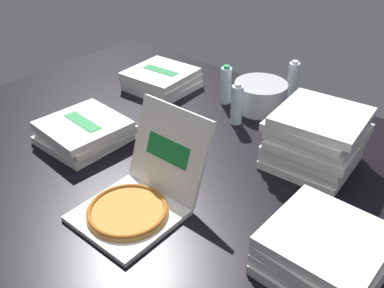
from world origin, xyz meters
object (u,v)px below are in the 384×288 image
pizza_stack_center_far (316,139)px  water_bottle_2 (293,80)px  pizza_stack_right_near (161,79)px  water_bottle_0 (226,85)px  ice_bucket (260,96)px  pizza_stack_center_near (325,252)px  pizza_stack_left_far (84,131)px  water_bottle_1 (237,104)px  open_pizza_box (139,195)px

pizza_stack_center_far → water_bottle_2: 0.74m
pizza_stack_right_near → water_bottle_0: bearing=13.2°
ice_bucket → water_bottle_0: (-0.20, -0.08, 0.04)m
pizza_stack_center_near → pizza_stack_center_far: 0.68m
pizza_stack_left_far → pizza_stack_center_far: pizza_stack_center_far is taller
pizza_stack_center_near → pizza_stack_center_far: pizza_stack_center_far is taller
pizza_stack_center_far → ice_bucket: pizza_stack_center_far is taller
ice_bucket → water_bottle_2: 0.27m
water_bottle_1 → water_bottle_2: 0.50m
pizza_stack_center_near → water_bottle_0: 1.35m
open_pizza_box → pizza_stack_center_far: (0.41, 0.78, 0.07)m
pizza_stack_center_far → water_bottle_2: (-0.44, 0.59, -0.03)m
water_bottle_1 → ice_bucket: bearing=89.3°
open_pizza_box → pizza_stack_center_near: open_pizza_box is taller
pizza_stack_center_near → water_bottle_1: 1.09m
pizza_stack_left_far → ice_bucket: size_ratio=1.34×
ice_bucket → water_bottle_1: (-0.00, -0.24, 0.04)m
pizza_stack_center_far → water_bottle_1: (-0.52, 0.09, -0.03)m
pizza_stack_left_far → water_bottle_2: (0.58, 1.18, 0.06)m
pizza_stack_center_near → water_bottle_0: bearing=141.5°
pizza_stack_left_far → pizza_stack_right_near: (-0.15, 0.75, 0.00)m
pizza_stack_right_near → water_bottle_2: bearing=31.1°
pizza_stack_right_near → water_bottle_2: water_bottle_2 is taller
pizza_stack_left_far → pizza_stack_right_near: same height
pizza_stack_center_near → ice_bucket: size_ratio=1.32×
pizza_stack_left_far → ice_bucket: ice_bucket is taller
pizza_stack_left_far → water_bottle_0: water_bottle_0 is taller
water_bottle_2 → pizza_stack_right_near: bearing=-148.9°
pizza_stack_left_far → water_bottle_1: 0.85m
pizza_stack_center_near → water_bottle_2: 1.41m
pizza_stack_left_far → water_bottle_1: (0.50, 0.68, 0.06)m
open_pizza_box → water_bottle_1: size_ratio=2.17×
water_bottle_2 → water_bottle_0: bearing=-129.8°
open_pizza_box → water_bottle_2: open_pizza_box is taller
pizza_stack_center_far → ice_bucket: 0.62m
open_pizza_box → pizza_stack_center_far: 0.88m
water_bottle_0 → water_bottle_2: 0.43m
pizza_stack_left_far → pizza_stack_center_far: bearing=30.2°
open_pizza_box → water_bottle_2: (-0.04, 1.37, 0.04)m
pizza_stack_left_far → open_pizza_box: bearing=-17.0°
water_bottle_0 → open_pizza_box: bearing=-73.1°
water_bottle_2 → pizza_stack_left_far: bearing=-116.0°
pizza_stack_left_far → water_bottle_1: bearing=53.9°
water_bottle_0 → water_bottle_2: (0.28, 0.33, 0.00)m
ice_bucket → open_pizza_box: bearing=-84.2°
pizza_stack_center_near → pizza_stack_right_near: bearing=154.0°
pizza_stack_right_near → ice_bucket: ice_bucket is taller
pizza_stack_center_far → water_bottle_1: size_ratio=1.77×
water_bottle_0 → water_bottle_1: same height
pizza_stack_center_near → pizza_stack_left_far: pizza_stack_center_near is taller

